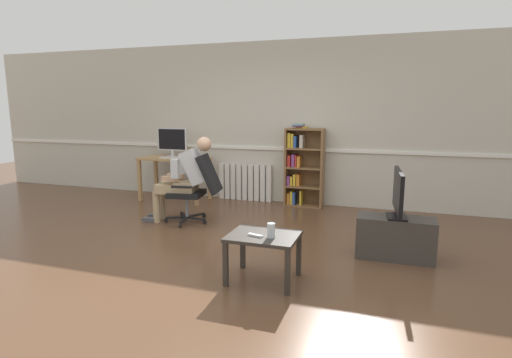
{
  "coord_description": "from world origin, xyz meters",
  "views": [
    {
      "loc": [
        1.79,
        -4.05,
        1.62
      ],
      "look_at": [
        0.15,
        0.85,
        0.7
      ],
      "focal_mm": 28.45,
      "sensor_mm": 36.0,
      "label": 1
    }
  ],
  "objects_px": {
    "computer_mouse": "(185,158)",
    "person_seated": "(184,177)",
    "radiator": "(245,182)",
    "tv_stand": "(395,238)",
    "tv_screen": "(398,193)",
    "computer_desk": "(175,164)",
    "drinking_glass": "(271,230)",
    "office_chair": "(197,186)",
    "imac_monitor": "(172,140)",
    "coffee_table": "(263,242)",
    "bookshelf": "(302,166)",
    "keyboard": "(171,158)",
    "spare_remote": "(255,235)"
  },
  "relations": [
    {
      "from": "computer_desk",
      "to": "computer_mouse",
      "type": "relative_size",
      "value": 11.75
    },
    {
      "from": "office_chair",
      "to": "radiator",
      "type": "bearing_deg",
      "value": 164.83
    },
    {
      "from": "computer_desk",
      "to": "office_chair",
      "type": "relative_size",
      "value": 1.21
    },
    {
      "from": "computer_mouse",
      "to": "person_seated",
      "type": "bearing_deg",
      "value": -62.56
    },
    {
      "from": "office_chair",
      "to": "person_seated",
      "type": "bearing_deg",
      "value": -90.0
    },
    {
      "from": "coffee_table",
      "to": "drinking_glass",
      "type": "height_order",
      "value": "drinking_glass"
    },
    {
      "from": "radiator",
      "to": "spare_remote",
      "type": "distance_m",
      "value": 3.45
    },
    {
      "from": "computer_desk",
      "to": "person_seated",
      "type": "relative_size",
      "value": 0.97
    },
    {
      "from": "imac_monitor",
      "to": "radiator",
      "type": "xyz_separation_m",
      "value": [
        1.25,
        0.31,
        -0.73
      ]
    },
    {
      "from": "radiator",
      "to": "spare_remote",
      "type": "xyz_separation_m",
      "value": [
        1.27,
        -3.21,
        0.14
      ]
    },
    {
      "from": "spare_remote",
      "to": "person_seated",
      "type": "bearing_deg",
      "value": 60.08
    },
    {
      "from": "tv_screen",
      "to": "drinking_glass",
      "type": "xyz_separation_m",
      "value": [
        -1.09,
        -1.07,
        -0.2
      ]
    },
    {
      "from": "bookshelf",
      "to": "coffee_table",
      "type": "relative_size",
      "value": 2.12
    },
    {
      "from": "keyboard",
      "to": "tv_stand",
      "type": "bearing_deg",
      "value": -23.65
    },
    {
      "from": "drinking_glass",
      "to": "imac_monitor",
      "type": "bearing_deg",
      "value": 132.68
    },
    {
      "from": "computer_mouse",
      "to": "tv_stand",
      "type": "bearing_deg",
      "value": -25.52
    },
    {
      "from": "imac_monitor",
      "to": "tv_screen",
      "type": "height_order",
      "value": "imac_monitor"
    },
    {
      "from": "computer_desk",
      "to": "office_chair",
      "type": "xyz_separation_m",
      "value": [
        1.01,
        -1.16,
        -0.12
      ]
    },
    {
      "from": "office_chair",
      "to": "person_seated",
      "type": "relative_size",
      "value": 0.8
    },
    {
      "from": "tv_screen",
      "to": "computer_mouse",
      "type": "bearing_deg",
      "value": 60.28
    },
    {
      "from": "computer_desk",
      "to": "computer_mouse",
      "type": "xyz_separation_m",
      "value": [
        0.28,
        -0.12,
        0.13
      ]
    },
    {
      "from": "computer_desk",
      "to": "keyboard",
      "type": "bearing_deg",
      "value": -82.02
    },
    {
      "from": "spare_remote",
      "to": "drinking_glass",
      "type": "bearing_deg",
      "value": -71.02
    },
    {
      "from": "radiator",
      "to": "tv_stand",
      "type": "distance_m",
      "value": 3.29
    },
    {
      "from": "radiator",
      "to": "drinking_glass",
      "type": "xyz_separation_m",
      "value": [
        1.41,
        -3.2,
        0.2
      ]
    },
    {
      "from": "imac_monitor",
      "to": "radiator",
      "type": "distance_m",
      "value": 1.48
    },
    {
      "from": "imac_monitor",
      "to": "office_chair",
      "type": "height_order",
      "value": "imac_monitor"
    },
    {
      "from": "coffee_table",
      "to": "computer_desk",
      "type": "bearing_deg",
      "value": 132.22
    },
    {
      "from": "tv_screen",
      "to": "drinking_glass",
      "type": "relative_size",
      "value": 5.71
    },
    {
      "from": "tv_screen",
      "to": "drinking_glass",
      "type": "bearing_deg",
      "value": 130.4
    },
    {
      "from": "office_chair",
      "to": "drinking_glass",
      "type": "distance_m",
      "value": 2.28
    },
    {
      "from": "computer_mouse",
      "to": "keyboard",
      "type": "bearing_deg",
      "value": -175.58
    },
    {
      "from": "office_chair",
      "to": "spare_remote",
      "type": "bearing_deg",
      "value": 31.34
    },
    {
      "from": "imac_monitor",
      "to": "person_seated",
      "type": "xyz_separation_m",
      "value": [
        0.91,
        -1.27,
        -0.4
      ]
    },
    {
      "from": "bookshelf",
      "to": "drinking_glass",
      "type": "relative_size",
      "value": 10.04
    },
    {
      "from": "spare_remote",
      "to": "coffee_table",
      "type": "bearing_deg",
      "value": -21.89
    },
    {
      "from": "bookshelf",
      "to": "tv_screen",
      "type": "height_order",
      "value": "bookshelf"
    },
    {
      "from": "computer_desk",
      "to": "tv_stand",
      "type": "bearing_deg",
      "value": -25.35
    },
    {
      "from": "drinking_glass",
      "to": "spare_remote",
      "type": "distance_m",
      "value": 0.16
    },
    {
      "from": "keyboard",
      "to": "tv_screen",
      "type": "height_order",
      "value": "tv_screen"
    },
    {
      "from": "bookshelf",
      "to": "person_seated",
      "type": "height_order",
      "value": "bookshelf"
    },
    {
      "from": "keyboard",
      "to": "bookshelf",
      "type": "distance_m",
      "value": 2.22
    },
    {
      "from": "keyboard",
      "to": "bookshelf",
      "type": "height_order",
      "value": "bookshelf"
    },
    {
      "from": "computer_desk",
      "to": "radiator",
      "type": "height_order",
      "value": "computer_desk"
    },
    {
      "from": "office_chair",
      "to": "imac_monitor",
      "type": "bearing_deg",
      "value": -147.95
    },
    {
      "from": "tv_screen",
      "to": "coffee_table",
      "type": "bearing_deg",
      "value": 126.34
    },
    {
      "from": "computer_mouse",
      "to": "person_seated",
      "type": "distance_m",
      "value": 1.21
    },
    {
      "from": "coffee_table",
      "to": "drinking_glass",
      "type": "bearing_deg",
      "value": -34.32
    },
    {
      "from": "person_seated",
      "to": "tv_stand",
      "type": "xyz_separation_m",
      "value": [
        2.84,
        -0.55,
        -0.42
      ]
    },
    {
      "from": "person_seated",
      "to": "coffee_table",
      "type": "relative_size",
      "value": 1.9
    }
  ]
}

